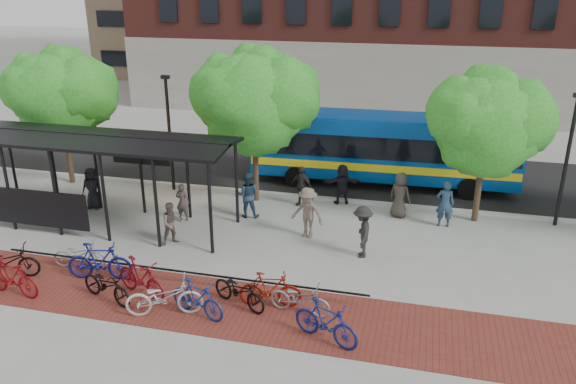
% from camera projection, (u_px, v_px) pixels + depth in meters
% --- Properties ---
extents(ground, '(160.00, 160.00, 0.00)m').
position_uv_depth(ground, '(308.00, 239.00, 20.52)').
color(ground, '#9E9E99').
rests_on(ground, ground).
extents(asphalt_street, '(160.00, 8.00, 0.01)m').
position_uv_depth(asphalt_street, '(342.00, 171.00, 27.76)').
color(asphalt_street, black).
rests_on(asphalt_street, ground).
extents(curb, '(160.00, 0.25, 0.12)m').
position_uv_depth(curb, '(328.00, 199.00, 24.12)').
color(curb, '#B7B7B2').
rests_on(curb, ground).
extents(brick_strip, '(24.00, 3.00, 0.01)m').
position_uv_depth(brick_strip, '(205.00, 304.00, 16.45)').
color(brick_strip, maroon).
rests_on(brick_strip, ground).
extents(bike_rack_rail, '(12.00, 0.05, 0.95)m').
position_uv_depth(bike_rack_rail, '(177.00, 283.00, 17.57)').
color(bike_rack_rail, black).
rests_on(bike_rack_rail, ground).
extents(bus_shelter, '(10.60, 3.07, 3.60)m').
position_uv_depth(bus_shelter, '(93.00, 149.00, 20.88)').
color(bus_shelter, black).
rests_on(bus_shelter, ground).
extents(tree_a, '(4.90, 4.00, 6.18)m').
position_uv_depth(tree_a, '(62.00, 92.00, 24.76)').
color(tree_a, '#382619').
rests_on(tree_a, ground).
extents(tree_b, '(5.15, 4.20, 6.47)m').
position_uv_depth(tree_b, '(257.00, 97.00, 22.63)').
color(tree_b, '#382619').
rests_on(tree_b, ground).
extents(tree_c, '(4.66, 3.80, 5.92)m').
position_uv_depth(tree_c, '(490.00, 120.00, 20.71)').
color(tree_c, '#382619').
rests_on(tree_c, ground).
extents(lamp_post_left, '(0.35, 0.20, 5.12)m').
position_uv_depth(lamp_post_left, '(169.00, 130.00, 24.40)').
color(lamp_post_left, black).
rests_on(lamp_post_left, ground).
extents(lamp_post_right, '(0.35, 0.20, 5.12)m').
position_uv_depth(lamp_post_right, '(567.00, 157.00, 20.74)').
color(lamp_post_right, black).
rests_on(lamp_post_right, ground).
extents(bus, '(11.95, 3.14, 3.20)m').
position_uv_depth(bus, '(383.00, 145.00, 25.48)').
color(bus, '#074192').
rests_on(bus, ground).
extents(bike_0, '(2.19, 1.32, 1.09)m').
position_uv_depth(bike_0, '(6.00, 262.00, 17.76)').
color(bike_0, black).
rests_on(bike_0, ground).
extents(bike_1, '(2.03, 0.81, 1.19)m').
position_uv_depth(bike_1, '(11.00, 277.00, 16.73)').
color(bike_1, maroon).
rests_on(bike_1, ground).
extents(bike_2, '(1.81, 0.94, 0.91)m').
position_uv_depth(bike_2, '(79.00, 254.00, 18.43)').
color(bike_2, gray).
rests_on(bike_2, ground).
extents(bike_3, '(2.16, 0.96, 1.25)m').
position_uv_depth(bike_3, '(100.00, 261.00, 17.60)').
color(bike_3, navy).
rests_on(bike_3, ground).
extents(bike_4, '(2.09, 1.31, 1.04)m').
position_uv_depth(bike_4, '(107.00, 285.00, 16.47)').
color(bike_4, black).
rests_on(bike_4, ground).
extents(bike_5, '(2.10, 1.33, 1.23)m').
position_uv_depth(bike_5, '(141.00, 278.00, 16.66)').
color(bike_5, maroon).
rests_on(bike_5, ground).
extents(bike_6, '(2.29, 1.46, 1.14)m').
position_uv_depth(bike_6, '(164.00, 297.00, 15.75)').
color(bike_6, '#BCBCBF').
rests_on(bike_6, ground).
extents(bike_7, '(1.90, 1.07, 1.10)m').
position_uv_depth(bike_7, '(197.00, 299.00, 15.71)').
color(bike_7, navy).
rests_on(bike_7, ground).
extents(bike_8, '(2.04, 1.41, 1.02)m').
position_uv_depth(bike_8, '(239.00, 291.00, 16.20)').
color(bike_8, black).
rests_on(bike_8, ground).
extents(bike_9, '(1.89, 0.83, 1.10)m').
position_uv_depth(bike_9, '(270.00, 290.00, 16.17)').
color(bike_9, maroon).
rests_on(bike_9, ground).
extents(bike_10, '(1.87, 0.85, 0.95)m').
position_uv_depth(bike_10, '(300.00, 298.00, 15.86)').
color(bike_10, gray).
rests_on(bike_10, ground).
extents(bike_11, '(2.02, 1.27, 1.18)m').
position_uv_depth(bike_11, '(326.00, 322.00, 14.57)').
color(bike_11, navy).
rests_on(bike_11, ground).
extents(pedestrian_0, '(0.92, 0.67, 1.73)m').
position_uv_depth(pedestrian_0, '(92.00, 188.00, 23.07)').
color(pedestrian_0, black).
rests_on(pedestrian_0, ground).
extents(pedestrian_1, '(0.56, 0.37, 1.52)m').
position_uv_depth(pedestrian_1, '(182.00, 202.00, 21.91)').
color(pedestrian_1, '#403833').
rests_on(pedestrian_1, ground).
extents(pedestrian_2, '(1.00, 0.84, 1.86)m').
position_uv_depth(pedestrian_2, '(248.00, 195.00, 22.17)').
color(pedestrian_2, '#21394E').
rests_on(pedestrian_2, ground).
extents(pedestrian_3, '(1.39, 1.01, 1.93)m').
position_uv_depth(pedestrian_3, '(307.00, 213.00, 20.37)').
color(pedestrian_3, brown).
rests_on(pedestrian_3, ground).
extents(pedestrian_4, '(1.09, 0.75, 1.72)m').
position_uv_depth(pedestrian_4, '(301.00, 186.00, 23.31)').
color(pedestrian_4, '#272727').
rests_on(pedestrian_4, ground).
extents(pedestrian_5, '(1.68, 0.99, 1.72)m').
position_uv_depth(pedestrian_5, '(342.00, 184.00, 23.51)').
color(pedestrian_5, black).
rests_on(pedestrian_5, ground).
extents(pedestrian_6, '(1.06, 0.91, 1.84)m').
position_uv_depth(pedestrian_6, '(400.00, 195.00, 22.18)').
color(pedestrian_6, '#3B342F').
rests_on(pedestrian_6, ground).
extents(pedestrian_7, '(0.70, 0.48, 1.85)m').
position_uv_depth(pedestrian_7, '(445.00, 204.00, 21.31)').
color(pedestrian_7, '#223C51').
rests_on(pedestrian_7, ground).
extents(pedestrian_8, '(0.96, 0.95, 1.57)m').
position_uv_depth(pedestrian_8, '(172.00, 223.00, 19.95)').
color(pedestrian_8, brown).
rests_on(pedestrian_8, ground).
extents(pedestrian_9, '(0.87, 1.28, 1.83)m').
position_uv_depth(pedestrian_9, '(362.00, 232.00, 18.98)').
color(pedestrian_9, black).
rests_on(pedestrian_9, ground).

